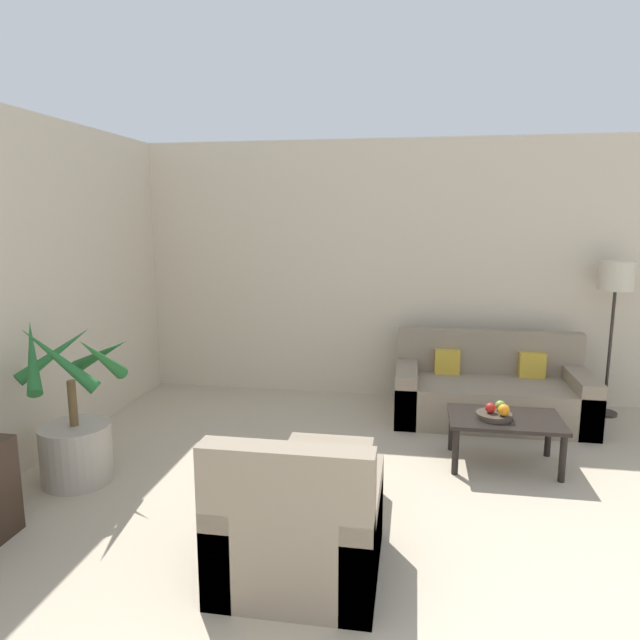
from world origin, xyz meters
TOP-DOWN VIEW (x-y plane):
  - wall_back at (0.00, 5.77)m, footprint 8.60×0.06m
  - potted_palm at (-3.02, 3.31)m, footprint 0.82×0.80m
  - sofa_loveseat at (0.13, 5.15)m, footprint 1.78×0.86m
  - floor_lamp at (1.26, 5.47)m, footprint 0.31×0.31m
  - coffee_table at (0.11, 4.10)m, footprint 0.85×0.56m
  - fruit_bowl at (0.02, 4.07)m, footprint 0.27×0.27m
  - apple_red at (-0.01, 4.07)m, footprint 0.08×0.08m
  - apple_green at (0.07, 4.13)m, footprint 0.08×0.08m
  - orange_fruit at (0.08, 4.01)m, footprint 0.09×0.09m
  - armchair at (-1.19, 2.47)m, footprint 0.84×0.84m
  - ottoman at (-1.16, 3.32)m, footprint 0.59×0.52m

SIDE VIEW (x-z plane):
  - ottoman at x=-1.16m, z-range 0.00..0.37m
  - sofa_loveseat at x=0.13m, z-range -0.14..0.67m
  - armchair at x=-1.19m, z-range -0.15..0.70m
  - coffee_table at x=0.11m, z-range 0.14..0.53m
  - potted_palm at x=-3.02m, z-range -0.24..0.99m
  - fruit_bowl at x=0.02m, z-range 0.39..0.43m
  - apple_red at x=-0.01m, z-range 0.43..0.51m
  - apple_green at x=0.07m, z-range 0.43..0.51m
  - orange_fruit at x=0.08m, z-range 0.43..0.52m
  - floor_lamp at x=1.26m, z-range 0.52..2.03m
  - wall_back at x=0.00m, z-range 0.00..2.70m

